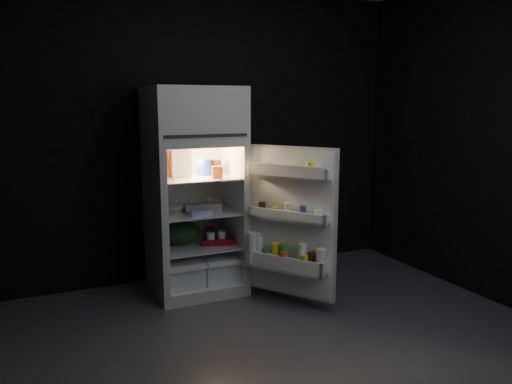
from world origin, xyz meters
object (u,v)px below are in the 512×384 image
refrigerator (194,184)px  yogurt_tray (217,241)px  fridge_door (290,225)px  milk_jug (181,163)px  egg_carton (203,208)px

refrigerator → yogurt_tray: (0.17, -0.13, -0.50)m
refrigerator → fridge_door: 0.94m
milk_jug → egg_carton: (0.16, -0.09, -0.38)m
yogurt_tray → fridge_door: bearing=-36.8°
fridge_door → egg_carton: 0.79m
fridge_door → refrigerator: bearing=130.3°
refrigerator → milk_jug: bearing=-166.2°
fridge_door → yogurt_tray: fridge_door is taller
refrigerator → milk_jug: 0.22m
fridge_door → milk_jug: 1.07m
refrigerator → yogurt_tray: bearing=-37.1°
refrigerator → fridge_door: (0.58, -0.69, -0.28)m
milk_jug → egg_carton: bearing=-18.1°
refrigerator → milk_jug: size_ratio=7.42×
fridge_door → milk_jug: (-0.70, 0.66, 0.47)m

